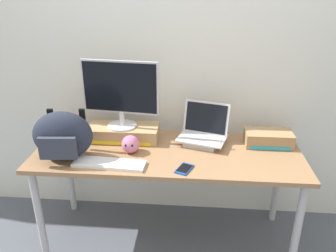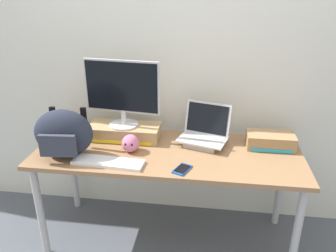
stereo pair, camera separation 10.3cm
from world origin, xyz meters
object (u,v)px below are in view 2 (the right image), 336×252
toner_box_yellow (124,132)px  plush_toy (131,143)px  external_keyboard (108,162)px  open_laptop (204,137)px  coffee_mug (67,130)px  messenger_backpack (64,133)px  toner_box_cyan (270,141)px  cell_phone (182,169)px  desktop_monitor (122,92)px

toner_box_yellow → plush_toy: (0.10, -0.20, 0.01)m
external_keyboard → open_laptop: bearing=36.0°
plush_toy → coffee_mug: bearing=161.8°
open_laptop → messenger_backpack: size_ratio=0.95×
plush_toy → toner_box_cyan: 0.96m
toner_box_cyan → coffee_mug: bearing=-179.2°
external_keyboard → toner_box_cyan: toner_box_cyan is taller
messenger_backpack → plush_toy: bearing=10.5°
open_laptop → cell_phone: open_laptop is taller
coffee_mug → plush_toy: size_ratio=1.04×
desktop_monitor → external_keyboard: bearing=-84.3°
cell_phone → messenger_backpack: bearing=-163.8°
coffee_mug → cell_phone: 0.96m
toner_box_cyan → external_keyboard: bearing=-160.3°
toner_box_yellow → toner_box_cyan: size_ratio=1.61×
cell_phone → external_keyboard: bearing=-159.2°
desktop_monitor → messenger_backpack: size_ratio=1.37×
toner_box_yellow → messenger_backpack: size_ratio=1.31×
cell_phone → open_laptop: bearing=96.0°
coffee_mug → plush_toy: plush_toy is taller
desktop_monitor → external_keyboard: 0.51m
toner_box_yellow → plush_toy: 0.22m
open_laptop → coffee_mug: 1.00m
open_laptop → desktop_monitor: bearing=-165.5°
plush_toy → external_keyboard: bearing=-119.1°
coffee_mug → cell_phone: (0.88, -0.37, -0.05)m
open_laptop → toner_box_cyan: size_ratio=1.18×
coffee_mug → toner_box_cyan: size_ratio=0.39×
desktop_monitor → open_laptop: size_ratio=1.43×
open_laptop → cell_phone: (-0.11, -0.38, -0.05)m
plush_toy → open_laptop: bearing=20.4°
desktop_monitor → cell_phone: bearing=-33.9°
external_keyboard → messenger_backpack: messenger_backpack is taller
open_laptop → toner_box_yellow: bearing=-165.6°
cell_phone → toner_box_cyan: size_ratio=0.47×
external_keyboard → coffee_mug: bearing=143.8°
messenger_backpack → cell_phone: size_ratio=2.63×
toner_box_yellow → desktop_monitor: 0.30m
cell_phone → toner_box_cyan: toner_box_cyan is taller
plush_toy → desktop_monitor: bearing=115.7°
open_laptop → toner_box_cyan: (0.46, 0.01, -0.01)m
coffee_mug → cell_phone: bearing=-22.7°
coffee_mug → plush_toy: bearing=-18.2°
cell_phone → desktop_monitor: bearing=162.0°
desktop_monitor → cell_phone: size_ratio=3.60×
external_keyboard → toner_box_cyan: (1.04, 0.37, 0.04)m
messenger_backpack → external_keyboard: bearing=-17.9°
coffee_mug → desktop_monitor: bearing=3.7°
cell_phone → plush_toy: (-0.37, 0.20, 0.05)m
desktop_monitor → toner_box_yellow: bearing=87.5°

